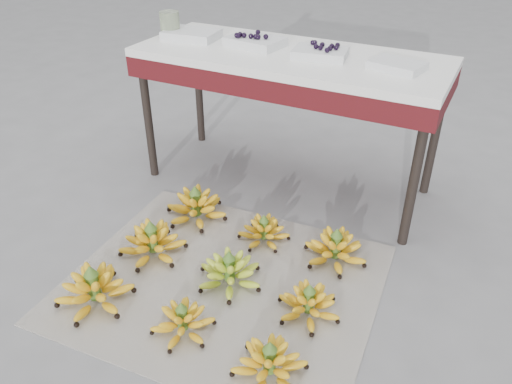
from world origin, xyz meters
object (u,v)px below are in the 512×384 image
at_px(bunch_front_right, 270,363).
at_px(vendor_table, 289,69).
at_px(glass_jar, 170,24).
at_px(newspaper_mat, 223,283).
at_px(bunch_mid_left, 153,243).
at_px(bunch_back_left, 196,207).
at_px(tray_right, 321,52).
at_px(bunch_back_right, 335,249).
at_px(bunch_front_left, 94,290).
at_px(bunch_back_center, 264,232).
at_px(bunch_front_center, 183,321).
at_px(tray_left, 255,41).
at_px(bunch_mid_center, 230,272).
at_px(tray_far_left, 192,35).
at_px(tray_far_right, 397,65).
at_px(bunch_mid_right, 309,304).

distance_m(bunch_front_right, vendor_table, 1.42).
bearing_deg(glass_jar, newspaper_mat, -47.30).
height_order(bunch_front_right, bunch_mid_left, bunch_mid_left).
height_order(bunch_back_left, tray_right, tray_right).
height_order(bunch_back_right, vendor_table, vendor_table).
xyz_separation_m(bunch_front_left, bunch_back_center, (0.42, 0.66, -0.01)).
bearing_deg(bunch_front_center, bunch_back_left, 143.32).
relative_size(bunch_front_center, tray_right, 1.15).
bearing_deg(tray_left, bunch_mid_center, -69.34).
height_order(newspaper_mat, tray_right, tray_right).
bearing_deg(tray_far_left, bunch_front_center, -60.25).
bearing_deg(bunch_back_left, bunch_mid_left, -77.15).
relative_size(bunch_back_center, tray_far_right, 1.16).
distance_m(bunch_mid_left, bunch_mid_right, 0.76).
height_order(bunch_front_left, tray_left, tray_left).
distance_m(newspaper_mat, bunch_back_right, 0.51).
height_order(bunch_mid_center, bunch_back_right, bunch_back_right).
relative_size(bunch_front_left, vendor_table, 0.25).
bearing_deg(bunch_back_center, vendor_table, 86.43).
bearing_deg(bunch_back_right, bunch_front_left, -135.45).
bearing_deg(vendor_table, tray_far_left, -179.52).
relative_size(bunch_front_right, bunch_mid_left, 0.92).
relative_size(bunch_front_center, bunch_mid_left, 0.87).
height_order(bunch_mid_left, tray_far_right, tray_far_right).
height_order(tray_left, glass_jar, glass_jar).
distance_m(bunch_mid_left, tray_far_right, 1.33).
bearing_deg(bunch_front_center, tray_far_left, 144.18).
relative_size(bunch_back_left, tray_left, 1.28).
bearing_deg(tray_left, bunch_mid_left, -94.30).
bearing_deg(bunch_mid_right, bunch_front_right, -88.73).
bearing_deg(bunch_mid_left, tray_far_left, 94.89).
xyz_separation_m(bunch_back_left, vendor_table, (0.25, 0.52, 0.58)).
bearing_deg(glass_jar, tray_far_left, 7.63).
distance_m(bunch_back_right, tray_far_right, 0.85).
bearing_deg(bunch_mid_left, bunch_back_center, 24.17).
relative_size(newspaper_mat, bunch_front_left, 3.28).
bearing_deg(bunch_back_left, bunch_back_center, 13.83).
relative_size(vendor_table, tray_right, 5.58).
bearing_deg(newspaper_mat, vendor_table, 96.95).
bearing_deg(tray_far_left, bunch_mid_center, -51.17).
distance_m(bunch_mid_center, bunch_mid_right, 0.36).
bearing_deg(bunch_back_right, glass_jar, 159.26).
height_order(vendor_table, tray_left, tray_left).
bearing_deg(bunch_mid_center, bunch_back_right, 54.65).
relative_size(bunch_front_left, bunch_mid_left, 1.06).
relative_size(bunch_back_center, tray_left, 1.01).
distance_m(newspaper_mat, bunch_front_left, 0.52).
bearing_deg(bunch_front_left, bunch_mid_left, 68.33).
relative_size(tray_right, tray_far_right, 1.07).
distance_m(bunch_mid_center, bunch_back_center, 0.33).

